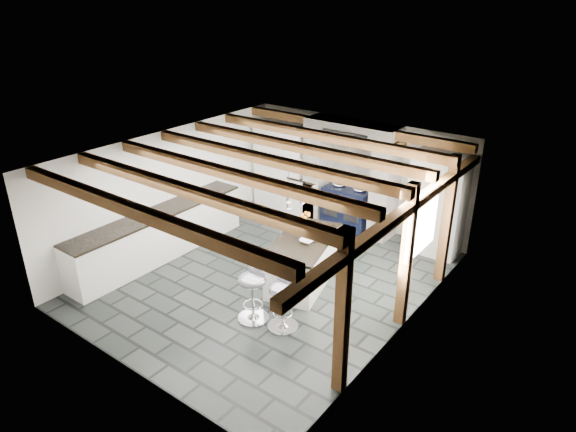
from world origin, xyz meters
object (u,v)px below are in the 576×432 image
Objects in this scene: range_cooker at (348,207)px; kitchen_island at (303,260)px; bar_stool_near at (283,297)px; bar_stool_far at (253,288)px.

kitchen_island is at bearing -77.42° from range_cooker.
bar_stool_near is 0.97× the size of bar_stool_far.
kitchen_island is 2.13× the size of bar_stool_near.
kitchen_island reaches higher than bar_stool_far.
range_cooker is 3.83m from bar_stool_far.
range_cooker is 0.54× the size of kitchen_island.
bar_stool_near is at bearing -74.01° from range_cooker.
range_cooker reaches higher than bar_stool_near.
bar_stool_far is at bearing 174.28° from bar_stool_near.
range_cooker is 1.10× the size of bar_stool_far.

